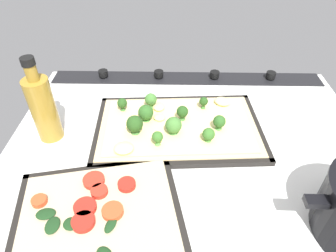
% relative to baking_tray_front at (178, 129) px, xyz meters
% --- Properties ---
extents(ground_plane, '(0.85, 0.70, 0.03)m').
position_rel_baking_tray_front_xyz_m(ground_plane, '(-0.03, 0.07, -0.02)').
color(ground_plane, silver).
extents(stove_control_panel, '(0.81, 0.07, 0.03)m').
position_rel_baking_tray_front_xyz_m(stove_control_panel, '(-0.03, -0.24, 0.00)').
color(stove_control_panel, black).
rests_on(stove_control_panel, ground_plane).
extents(baking_tray_front, '(0.41, 0.28, 0.01)m').
position_rel_baking_tray_front_xyz_m(baking_tray_front, '(0.00, 0.00, 0.00)').
color(baking_tray_front, black).
rests_on(baking_tray_front, ground_plane).
extents(broccoli_pizza, '(0.39, 0.25, 0.06)m').
position_rel_baking_tray_front_xyz_m(broccoli_pizza, '(0.01, 0.00, 0.02)').
color(broccoli_pizza, '#D3B77F').
rests_on(broccoli_pizza, baking_tray_front).
extents(baking_tray_back, '(0.34, 0.29, 0.01)m').
position_rel_baking_tray_front_xyz_m(baking_tray_back, '(0.14, 0.25, 0.00)').
color(baking_tray_back, black).
rests_on(baking_tray_back, ground_plane).
extents(veggie_pizza_back, '(0.31, 0.26, 0.02)m').
position_rel_baking_tray_front_xyz_m(veggie_pizza_back, '(0.15, 0.24, 0.01)').
color(veggie_pizza_back, tan).
rests_on(veggie_pizza_back, baking_tray_back).
extents(oil_bottle, '(0.06, 0.06, 0.20)m').
position_rel_baking_tray_front_xyz_m(oil_bottle, '(0.30, 0.03, 0.08)').
color(oil_bottle, olive).
rests_on(oil_bottle, ground_plane).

